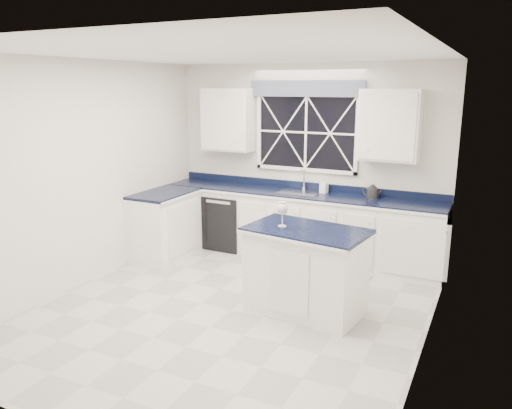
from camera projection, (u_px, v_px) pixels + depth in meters
The scene contains 13 objects.
ground at pixel (231, 310), 5.45m from camera, with size 4.50×4.50×0.00m, color #B5B5B0.
back_wall at pixel (307, 160), 7.10m from camera, with size 4.00×0.10×2.70m, color silver.
base_cabinets at pixel (271, 226), 7.04m from camera, with size 3.99×1.60×0.90m.
countertop at pixel (298, 194), 6.94m from camera, with size 3.98×0.64×0.04m, color black.
dishwasher at pixel (230, 220), 7.53m from camera, with size 0.60×0.58×0.82m, color black.
window at pixel (306, 127), 6.94m from camera, with size 1.65×0.09×1.26m.
upper_cabinets at pixel (303, 122), 6.82m from camera, with size 3.10×0.34×0.90m.
faucet at pixel (303, 179), 7.06m from camera, with size 0.05×0.20×0.30m.
island at pixel (306, 270), 5.33m from camera, with size 1.33×0.90×0.93m.
rug at pixel (318, 276), 6.40m from camera, with size 1.26×0.81×0.02m.
kettle at pixel (372, 191), 6.57m from camera, with size 0.27×0.20×0.19m.
wine_glass at pixel (282, 209), 5.27m from camera, with size 0.11×0.11×0.27m.
soap_bottle at pixel (324, 185), 6.88m from camera, with size 0.09×0.10×0.21m, color silver.
Camera 1 is at (2.46, -4.39, 2.40)m, focal length 35.00 mm.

